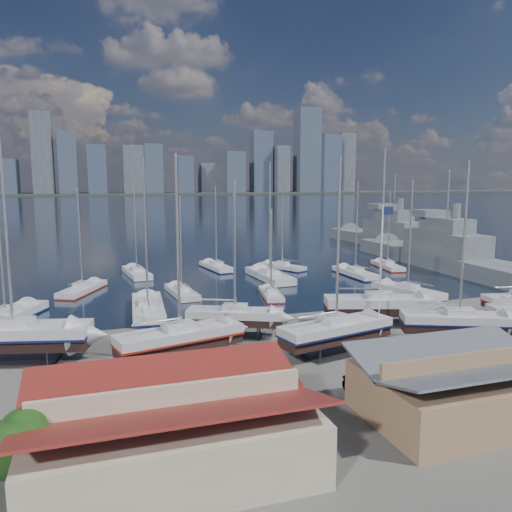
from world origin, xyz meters
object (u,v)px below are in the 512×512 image
object	(u,v)px
car_a	(253,381)
flagpole	(382,261)
naval_ship_east	(444,258)
naval_ship_west	(393,240)
sailboat_cradle_0	(14,336)

from	to	relation	value
car_a	flagpole	bearing A→B (deg)	11.03
car_a	flagpole	size ratio (longest dim) A/B	0.37
naval_ship_east	naval_ship_west	xyz separation A→B (m)	(7.05, 26.33, -0.00)
sailboat_cradle_0	flagpole	distance (m)	32.29
flagpole	naval_ship_east	bearing A→B (deg)	43.92
flagpole	sailboat_cradle_0	bearing A→B (deg)	173.75
naval_ship_east	flagpole	size ratio (longest dim) A/B	3.73
sailboat_cradle_0	flagpole	size ratio (longest dim) A/B	1.54
sailboat_cradle_0	naval_ship_west	size ratio (longest dim) A/B	0.42
naval_ship_east	sailboat_cradle_0	bearing A→B (deg)	115.25
car_a	flagpole	distance (m)	18.32
flagpole	car_a	bearing A→B (deg)	-151.80
naval_ship_west	car_a	distance (m)	84.14
naval_ship_west	flagpole	bearing A→B (deg)	144.01
sailboat_cradle_0	flagpole	xyz separation A→B (m)	(31.71, -3.47, 5.03)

